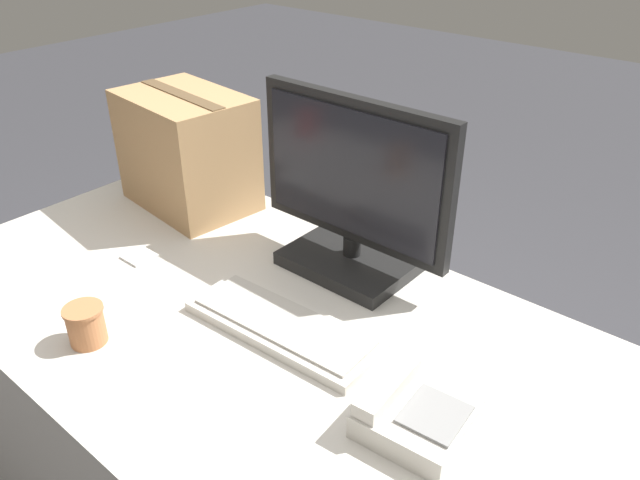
{
  "coord_description": "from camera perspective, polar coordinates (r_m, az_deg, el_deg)",
  "views": [
    {
      "loc": [
        0.79,
        -0.75,
        1.59
      ],
      "look_at": [
        0.01,
        0.16,
        0.89
      ],
      "focal_mm": 35.0,
      "sensor_mm": 36.0,
      "label": 1
    }
  ],
  "objects": [
    {
      "name": "keyboard",
      "position": [
        1.36,
        -3.38,
        -7.8
      ],
      "size": [
        0.45,
        0.18,
        0.03
      ],
      "rotation": [
        0.0,
        0.0,
        0.05
      ],
      "color": "beige",
      "rests_on": "office_desk"
    },
    {
      "name": "sticky_note_pad",
      "position": [
        1.67,
        -16.2,
        -1.45
      ],
      "size": [
        0.07,
        0.07,
        0.01
      ],
      "color": "silver",
      "rests_on": "office_desk"
    },
    {
      "name": "desk_phone",
      "position": [
        1.15,
        8.56,
        -15.43
      ],
      "size": [
        0.19,
        0.19,
        0.08
      ],
      "rotation": [
        0.0,
        0.0,
        0.09
      ],
      "color": "beige",
      "rests_on": "office_desk"
    },
    {
      "name": "paper_cup_right",
      "position": [
        1.39,
        -20.61,
        -7.27
      ],
      "size": [
        0.08,
        0.08,
        0.09
      ],
      "color": "#BC7547",
      "rests_on": "office_desk"
    },
    {
      "name": "monitor",
      "position": [
        1.48,
        3.03,
        3.72
      ],
      "size": [
        0.53,
        0.24,
        0.43
      ],
      "color": "black",
      "rests_on": "office_desk"
    },
    {
      "name": "cardboard_box",
      "position": [
        1.85,
        -12.04,
        7.98
      ],
      "size": [
        0.4,
        0.3,
        0.33
      ],
      "rotation": [
        0.0,
        0.0,
        -0.11
      ],
      "color": "tan",
      "rests_on": "office_desk"
    },
    {
      "name": "office_desk",
      "position": [
        1.64,
        -4.04,
        -18.06
      ],
      "size": [
        1.8,
        0.9,
        0.74
      ],
      "color": "beige",
      "rests_on": "ground_plane"
    }
  ]
}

